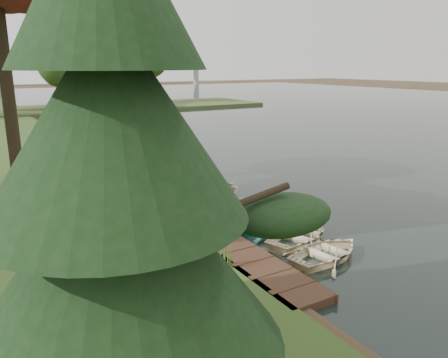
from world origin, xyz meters
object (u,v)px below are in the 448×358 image
rowboat_0 (327,250)px  rowboat_2 (275,224)px  boardwalk (185,219)px  stored_rowboat (54,166)px  pine_tree (117,179)px  rowboat_1 (301,232)px

rowboat_0 → rowboat_2: rowboat_2 is taller
boardwalk → stored_rowboat: size_ratio=5.43×
rowboat_2 → stored_rowboat: 15.19m
pine_tree → rowboat_1: bearing=38.6°
stored_rowboat → pine_tree: bearing=179.2°
pine_tree → boardwalk: bearing=61.5°
stored_rowboat → rowboat_1: bearing=-152.0°
rowboat_0 → pine_tree: pine_tree is taller
rowboat_2 → pine_tree: 12.76m
rowboat_1 → stored_rowboat: 16.37m
rowboat_0 → stored_rowboat: (-5.78, 16.88, 0.24)m
rowboat_0 → stored_rowboat: bearing=9.6°
rowboat_1 → stored_rowboat: size_ratio=1.11×
boardwalk → rowboat_0: (2.52, -5.74, 0.22)m
boardwalk → rowboat_2: size_ratio=5.04×
boardwalk → pine_tree: size_ratio=2.01×
stored_rowboat → pine_tree: pine_tree is taller
rowboat_1 → pine_tree: 12.24m
rowboat_0 → rowboat_2: bearing=-8.8°
rowboat_1 → stored_rowboat: stored_rowboat is taller
boardwalk → rowboat_0: size_ratio=5.24×
stored_rowboat → boardwalk: bearing=-157.3°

